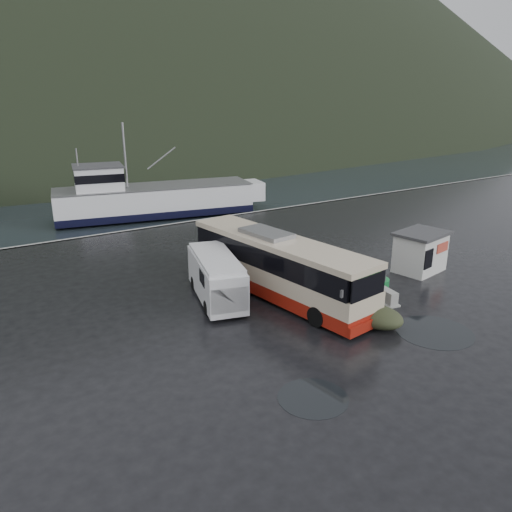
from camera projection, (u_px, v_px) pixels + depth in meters
ground at (289, 310)px, 26.41m from camera, size 160.00×160.00×0.00m
harbor_water at (8, 141)px, 114.63m from camera, size 300.00×180.00×0.02m
quay_edge at (151, 227)px, 42.45m from camera, size 160.00×0.60×1.50m
coach_bus at (278, 295)px, 28.39m from camera, size 4.77×13.00×3.59m
white_van at (217, 299)px, 27.82m from camera, size 3.65×6.53×2.59m
waste_bin_left at (376, 294)px, 28.52m from camera, size 1.02×1.02×1.36m
waste_bin_right at (346, 322)px, 25.05m from camera, size 1.19×1.19×1.36m
dome_tent at (376, 326)px, 24.63m from camera, size 2.63×3.10×1.04m
ticket_kiosk at (418, 271)px, 32.21m from camera, size 3.73×3.08×2.60m
jersey_barrier_a at (343, 306)px, 26.91m from camera, size 0.93×1.60×0.76m
jersey_barrier_b at (386, 303)px, 27.36m from camera, size 1.03×1.68×0.79m
fishing_trawler at (155, 202)px, 51.92m from camera, size 24.04×9.63×9.39m
puddles at (391, 329)px, 24.34m from camera, size 14.53×11.61×0.01m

